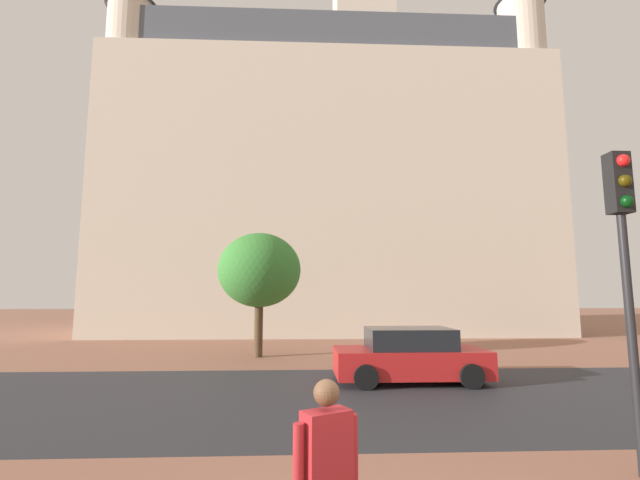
% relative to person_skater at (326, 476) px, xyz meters
% --- Properties ---
extents(ground_plane, '(120.00, 120.00, 0.00)m').
position_rel_person_skater_xyz_m(ground_plane, '(0.46, 9.37, -0.96)').
color(ground_plane, '#93604C').
extents(street_asphalt_strip, '(120.00, 7.38, 0.00)m').
position_rel_person_skater_xyz_m(street_asphalt_strip, '(0.46, 6.89, -0.96)').
color(street_asphalt_strip, '#2D2D33').
rests_on(street_asphalt_strip, ground_plane).
extents(landmark_building, '(27.99, 10.58, 37.85)m').
position_rel_person_skater_xyz_m(landmark_building, '(1.83, 25.10, 9.63)').
color(landmark_building, beige).
rests_on(landmark_building, ground_plane).
extents(person_skater, '(0.55, 0.41, 1.73)m').
position_rel_person_skater_xyz_m(person_skater, '(0.00, 0.00, 0.00)').
color(person_skater, slate).
rests_on(person_skater, ground_plane).
extents(car_red, '(4.17, 2.07, 1.49)m').
position_rel_person_skater_xyz_m(car_red, '(2.85, 8.51, -0.25)').
color(car_red, red).
rests_on(car_red, ground_plane).
extents(traffic_light_pole, '(0.28, 0.34, 4.49)m').
position_rel_person_skater_xyz_m(traffic_light_pole, '(4.40, 2.18, 2.18)').
color(traffic_light_pole, black).
rests_on(traffic_light_pole, ground_plane).
extents(tree_curb_far, '(3.28, 3.28, 4.87)m').
position_rel_person_skater_xyz_m(tree_curb_far, '(-1.87, 13.55, 2.41)').
color(tree_curb_far, '#4C3823').
rests_on(tree_curb_far, ground_plane).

